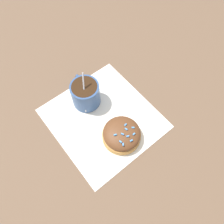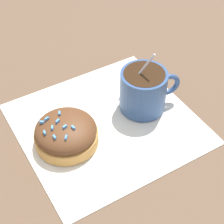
# 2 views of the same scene
# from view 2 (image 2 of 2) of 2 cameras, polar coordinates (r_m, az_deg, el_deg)

# --- Properties ---
(ground_plane) EXTENTS (3.00, 3.00, 0.00)m
(ground_plane) POSITION_cam_2_polar(r_m,az_deg,el_deg) (0.64, -0.80, -1.84)
(ground_plane) COLOR brown
(paper_napkin) EXTENTS (0.30, 0.29, 0.00)m
(paper_napkin) POSITION_cam_2_polar(r_m,az_deg,el_deg) (0.64, -0.81, -1.75)
(paper_napkin) COLOR white
(paper_napkin) RESTS_ON ground_plane
(coffee_cup) EXTENTS (0.11, 0.08, 0.12)m
(coffee_cup) POSITION_cam_2_polar(r_m,az_deg,el_deg) (0.64, 4.89, 3.52)
(coffee_cup) COLOR #335184
(coffee_cup) RESTS_ON paper_napkin
(frosted_pastry) EXTENTS (0.10, 0.10, 0.05)m
(frosted_pastry) POSITION_cam_2_polar(r_m,az_deg,el_deg) (0.60, -7.16, -3.01)
(frosted_pastry) COLOR #D19347
(frosted_pastry) RESTS_ON paper_napkin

